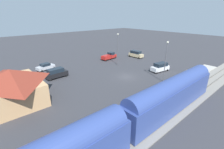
# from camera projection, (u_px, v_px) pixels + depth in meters

# --- Properties ---
(ground_plane) EXTENTS (200.00, 200.00, 0.00)m
(ground_plane) POSITION_uv_depth(u_px,v_px,m) (126.00, 77.00, 37.15)
(ground_plane) COLOR #38383D
(railway_track) EXTENTS (4.80, 70.00, 0.30)m
(railway_track) POSITION_uv_depth(u_px,v_px,m) (185.00, 99.00, 27.26)
(railway_track) COLOR gray
(railway_track) RESTS_ON ground
(platform) EXTENTS (3.20, 46.00, 0.30)m
(platform) POSITION_uv_depth(u_px,v_px,m) (165.00, 91.00, 30.05)
(platform) COLOR #B7B2A8
(platform) RESTS_ON ground
(station_building) EXTENTS (10.87, 8.57, 5.71)m
(station_building) POSITION_uv_depth(u_px,v_px,m) (13.00, 86.00, 25.39)
(station_building) COLOR tan
(station_building) RESTS_ON ground
(pedestrian_on_platform) EXTENTS (0.36, 0.36, 1.71)m
(pedestrian_on_platform) POSITION_uv_depth(u_px,v_px,m) (186.00, 73.00, 35.95)
(pedestrian_on_platform) COLOR #333338
(pedestrian_on_platform) RESTS_ON platform
(pedestrian_waiting_far) EXTENTS (0.36, 0.36, 1.71)m
(pedestrian_waiting_far) POSITION_uv_depth(u_px,v_px,m) (156.00, 91.00, 27.45)
(pedestrian_waiting_far) COLOR #23284C
(pedestrian_waiting_far) RESTS_ON platform
(suv_white) EXTENTS (2.69, 5.14, 2.22)m
(suv_white) POSITION_uv_depth(u_px,v_px,m) (160.00, 67.00, 40.25)
(suv_white) COLOR white
(suv_white) RESTS_ON ground
(pickup_red) EXTENTS (2.69, 5.62, 2.14)m
(pickup_red) POSITION_uv_depth(u_px,v_px,m) (109.00, 56.00, 51.19)
(pickup_red) COLOR red
(pickup_red) RESTS_ON ground
(sedan_silver) EXTENTS (2.61, 4.75, 1.74)m
(sedan_silver) POSITION_uv_depth(u_px,v_px,m) (45.00, 67.00, 41.41)
(sedan_silver) COLOR silver
(sedan_silver) RESTS_ON ground
(suv_black) EXTENTS (2.22, 5.00, 2.22)m
(suv_black) POSITION_uv_depth(u_px,v_px,m) (56.00, 73.00, 36.13)
(suv_black) COLOR black
(suv_black) RESTS_ON ground
(suv_tan) EXTENTS (5.01, 2.63, 2.22)m
(suv_tan) POSITION_uv_depth(u_px,v_px,m) (136.00, 54.00, 53.41)
(suv_tan) COLOR #C6B284
(suv_tan) RESTS_ON ground
(light_pole_near_platform) EXTENTS (0.44, 0.44, 8.65)m
(light_pole_near_platform) POSITION_uv_depth(u_px,v_px,m) (166.00, 57.00, 32.56)
(light_pole_near_platform) COLOR #515156
(light_pole_near_platform) RESTS_ON ground
(light_pole_lot_center) EXTENTS (0.44, 0.44, 8.83)m
(light_pole_lot_center) POSITION_uv_depth(u_px,v_px,m) (118.00, 46.00, 43.76)
(light_pole_lot_center) COLOR #515156
(light_pole_lot_center) RESTS_ON ground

